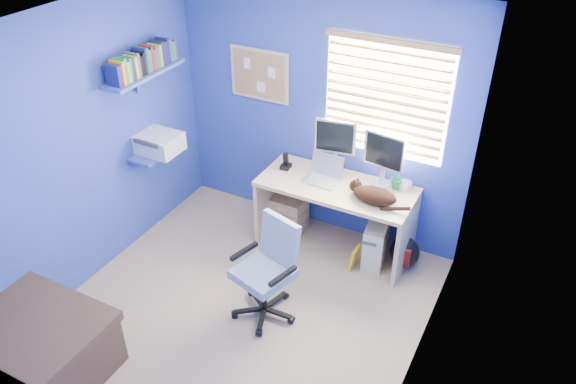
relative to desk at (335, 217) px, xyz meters
The scene contains 23 objects.
floor 1.36m from the desk, 105.89° to the right, with size 3.00×3.20×0.00m, color tan.
ceiling 2.50m from the desk, 105.89° to the right, with size 3.00×3.20×0.00m, color white.
wall_back 1.01m from the desk, 136.01° to the left, with size 3.00×0.01×2.50m, color #2D45A7.
wall_front 3.01m from the desk, 97.13° to the right, with size 3.00×0.01×2.50m, color #2D45A7.
wall_left 2.41m from the desk, 145.95° to the right, with size 0.01×3.20×2.50m, color #2D45A7.
wall_right 1.91m from the desk, 47.68° to the right, with size 0.01×3.20×2.50m, color #2D45A7.
desk is the anchor object (origin of this frame).
laptop 0.51m from the desk, behind, with size 0.33×0.26×0.22m, color silver.
monitor_left 0.71m from the desk, 117.78° to the left, with size 0.40×0.12×0.54m, color silver.
monitor_right 0.77m from the desk, 29.26° to the left, with size 0.40×0.12×0.54m, color silver.
phone 0.74m from the desk, behind, with size 0.09×0.11×0.17m, color black.
mug 0.69m from the desk, 21.45° to the left, with size 0.10×0.09×0.10m, color #1D853F.
cd_spindle 0.76m from the desk, 22.23° to the left, with size 0.13×0.13×0.07m, color silver.
cat 0.62m from the desk, 15.02° to the right, with size 0.41×0.21×0.15m, color black.
tower_pc 0.47m from the desk, ahead, with size 0.19×0.44×0.45m, color beige.
drawer_boxes 0.57m from the desk, behind, with size 0.35×0.28×0.41m, color tan.
yellow_book 0.44m from the desk, 34.18° to the right, with size 0.03×0.17×0.24m, color yellow.
backpack 0.75m from the desk, ahead, with size 0.29×0.22×0.34m, color black.
bed_corner 2.85m from the desk, 120.09° to the right, with size 1.07×0.76×0.52m, color brown.
office_chair 1.10m from the desk, 97.92° to the right, with size 0.65×0.65×0.91m.
window_blinds 1.26m from the desk, 46.95° to the left, with size 1.15×0.05×1.10m.
corkboard 1.59m from the desk, 162.11° to the left, with size 0.64×0.02×0.52m.
wall_shelves 2.08m from the desk, 163.55° to the right, with size 0.42×0.90×1.05m.
Camera 1 is at (2.02, -2.95, 3.58)m, focal length 35.00 mm.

